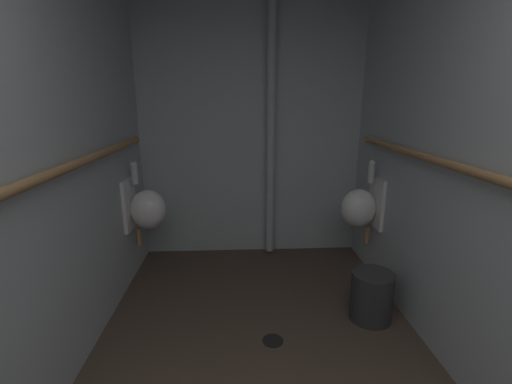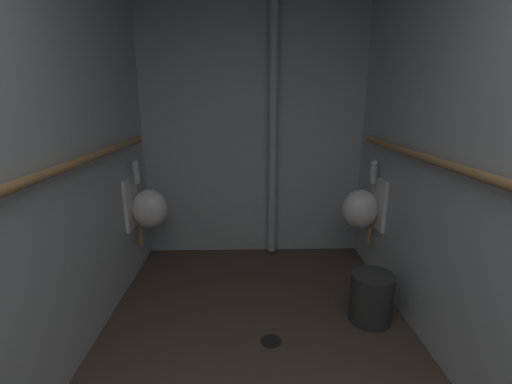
# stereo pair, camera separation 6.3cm
# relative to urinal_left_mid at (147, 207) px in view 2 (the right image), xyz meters

# --- Properties ---
(floor) EXTENTS (2.28, 3.51, 0.08)m
(floor) POSITION_rel_urinal_left_mid_xyz_m (0.93, -1.16, -0.68)
(floor) COLOR #47382D
(floor) RESTS_ON ground
(wall_left) EXTENTS (0.06, 3.51, 2.53)m
(wall_left) POSITION_rel_urinal_left_mid_xyz_m (-0.18, -1.16, 0.62)
(wall_left) COLOR #AFB7BB
(wall_left) RESTS_ON ground
(wall_right) EXTENTS (0.06, 3.51, 2.53)m
(wall_right) POSITION_rel_urinal_left_mid_xyz_m (2.04, -1.16, 0.62)
(wall_right) COLOR #AFB7BB
(wall_right) RESTS_ON ground
(wall_back) EXTENTS (2.28, 0.06, 2.53)m
(wall_back) POSITION_rel_urinal_left_mid_xyz_m (0.93, 0.56, 0.62)
(wall_back) COLOR #AFB7BB
(wall_back) RESTS_ON ground
(urinal_left_mid) EXTENTS (0.32, 0.30, 0.76)m
(urinal_left_mid) POSITION_rel_urinal_left_mid_xyz_m (0.00, 0.00, 0.00)
(urinal_left_mid) COLOR white
(urinal_right_mid) EXTENTS (0.32, 0.30, 0.76)m
(urinal_right_mid) POSITION_rel_urinal_left_mid_xyz_m (1.87, -0.06, 0.00)
(urinal_right_mid) COLOR white
(supply_pipe_left) EXTENTS (0.06, 2.74, 0.06)m
(supply_pipe_left) POSITION_rel_urinal_left_mid_xyz_m (-0.09, -1.14, 0.56)
(supply_pipe_left) COLOR #9E7042
(supply_pipe_right) EXTENTS (0.06, 2.76, 0.06)m
(supply_pipe_right) POSITION_rel_urinal_left_mid_xyz_m (1.95, -1.20, 0.56)
(supply_pipe_right) COLOR #9E7042
(standpipe_back_wall) EXTENTS (0.08, 0.08, 2.48)m
(standpipe_back_wall) POSITION_rel_urinal_left_mid_xyz_m (1.12, 0.45, 0.62)
(standpipe_back_wall) COLOR #AFB7BB
(standpipe_back_wall) RESTS_ON ground
(floor_drain) EXTENTS (0.14, 0.14, 0.01)m
(floor_drain) POSITION_rel_urinal_left_mid_xyz_m (1.02, -0.94, -0.64)
(floor_drain) COLOR black
(floor_drain) RESTS_ON ground
(waste_bin) EXTENTS (0.30, 0.30, 0.36)m
(waste_bin) POSITION_rel_urinal_left_mid_xyz_m (1.75, -0.73, -0.46)
(waste_bin) COLOR #2D2D2D
(waste_bin) RESTS_ON ground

